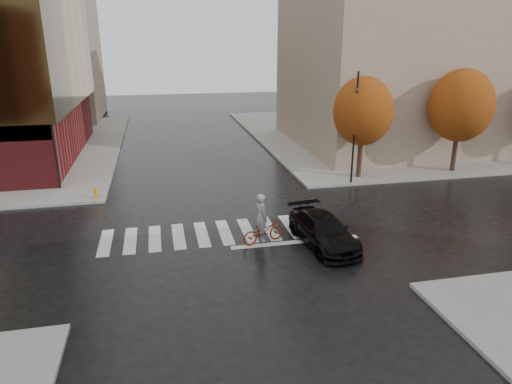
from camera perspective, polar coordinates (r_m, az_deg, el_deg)
The scene contains 13 objects.
ground at distance 21.58m, azimuth -3.71°, elevation -5.57°, with size 120.00×120.00×0.00m, color black.
sidewalk_ne at distance 47.80m, azimuth 17.97°, elevation 7.14°, with size 30.00×30.00×0.15m, color gray.
crosswalk at distance 22.03m, azimuth -3.91°, elevation -5.04°, with size 12.00×3.00×0.01m, color silver.
building_ne_tan at distance 41.54m, azimuth 17.07°, elevation 18.28°, with size 16.00×16.00×18.00m, color gray.
building_nw_far at distance 58.02m, azimuth -26.87°, elevation 18.02°, with size 14.00×12.00×20.00m, color gray.
tree_ne_a at distance 30.12m, azimuth 13.24°, elevation 9.78°, with size 3.80×3.80×6.50m.
tree_ne_b at distance 33.68m, azimuth 24.25°, elevation 9.82°, with size 4.20×4.20×6.89m.
sedan at distance 20.67m, azimuth 8.41°, elevation -4.79°, with size 1.91×4.70×1.36m, color black.
cyclist at distance 20.61m, azimuth 0.82°, elevation -4.30°, with size 2.18×1.29×2.35m.
traffic_light_nw at distance 29.46m, azimuth -24.32°, elevation 8.29°, with size 0.22×0.19×7.40m.
traffic_light_ne at distance 28.78m, azimuth 12.28°, elevation 8.56°, with size 0.19×0.21×6.87m.
fire_hydrant at distance 27.52m, azimuth -19.37°, elevation -0.04°, with size 0.24×0.24×0.68m.
manhole at distance 20.74m, azimuth 8.22°, elevation -6.75°, with size 0.56×0.56×0.01m, color #423617.
Camera 1 is at (-2.85, -19.49, 8.81)m, focal length 32.00 mm.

